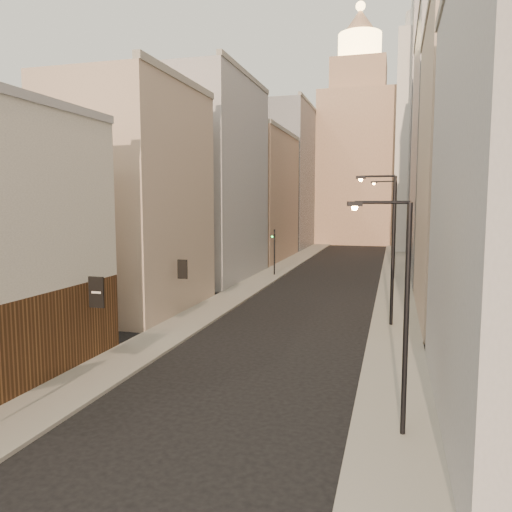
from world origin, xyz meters
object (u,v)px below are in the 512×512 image
Objects in this scene: clock_tower at (357,151)px; traffic_light_left at (274,242)px; streetlamp_mid at (389,241)px; streetlamp_far at (392,223)px; white_tower at (422,134)px; streetlamp_near at (400,305)px.

clock_tower is 8.98× the size of traffic_light_left.
streetlamp_mid is 0.95× the size of streetlamp_far.
streetlamp_mid is at bearing 108.95° from traffic_light_left.
clock_tower is 4.71× the size of streetlamp_mid.
clock_tower reaches higher than traffic_light_left.
streetlamp_near is (-3.45, -67.82, -14.09)m from white_tower.
traffic_light_left is at bearing 127.55° from streetlamp_mid.
streetlamp_near is at bearing -92.91° from white_tower.
streetlamp_far is (7.04, -45.80, -11.92)m from clock_tower.
clock_tower is 17.83m from white_tower.
clock_tower is at bearing -108.97° from traffic_light_left.
streetlamp_near is 0.79× the size of streetlamp_far.
traffic_light_left is at bearing -96.01° from clock_tower.
streetlamp_mid reaches higher than traffic_light_left.
traffic_light_left is at bearing -115.70° from white_tower.
clock_tower is at bearing 128.16° from white_tower.
white_tower is 4.15× the size of streetlamp_far.
streetlamp_near is at bearing -82.90° from streetlamp_far.
traffic_light_left is (-12.51, 34.66, -0.85)m from streetlamp_near.
streetlamp_near is at bearing -84.73° from clock_tower.
clock_tower is at bearing 105.04° from streetlamp_far.
white_tower reaches higher than streetlamp_near.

